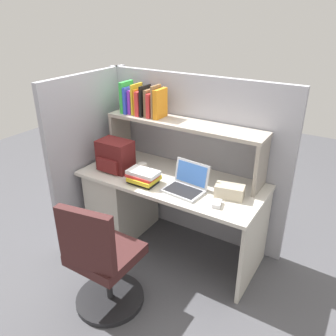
{
  "coord_description": "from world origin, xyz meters",
  "views": [
    {
      "loc": [
        1.34,
        -2.22,
        2.05
      ],
      "look_at": [
        0.0,
        -0.05,
        0.85
      ],
      "focal_mm": 36.29,
      "sensor_mm": 36.0,
      "label": 1
    }
  ],
  "objects_px": {
    "backpack": "(115,156)",
    "paper_cup": "(142,168)",
    "office_chair": "(102,265)",
    "computer_mouse": "(217,204)",
    "laptop": "(186,184)",
    "tissue_box": "(230,191)"
  },
  "relations": [
    {
      "from": "backpack",
      "to": "computer_mouse",
      "type": "xyz_separation_m",
      "value": [
        1.04,
        -0.09,
        -0.12
      ]
    },
    {
      "from": "tissue_box",
      "to": "paper_cup",
      "type": "bearing_deg",
      "value": 168.34
    },
    {
      "from": "backpack",
      "to": "tissue_box",
      "type": "relative_size",
      "value": 1.36
    },
    {
      "from": "laptop",
      "to": "backpack",
      "type": "height_order",
      "value": "backpack"
    },
    {
      "from": "computer_mouse",
      "to": "paper_cup",
      "type": "distance_m",
      "value": 0.82
    },
    {
      "from": "laptop",
      "to": "paper_cup",
      "type": "height_order",
      "value": "laptop"
    },
    {
      "from": "backpack",
      "to": "laptop",
      "type": "bearing_deg",
      "value": -0.11
    },
    {
      "from": "paper_cup",
      "to": "tissue_box",
      "type": "distance_m",
      "value": 0.83
    },
    {
      "from": "backpack",
      "to": "tissue_box",
      "type": "xyz_separation_m",
      "value": [
        1.07,
        0.08,
        -0.08
      ]
    },
    {
      "from": "laptop",
      "to": "office_chair",
      "type": "relative_size",
      "value": 0.36
    },
    {
      "from": "laptop",
      "to": "tissue_box",
      "type": "distance_m",
      "value": 0.34
    },
    {
      "from": "computer_mouse",
      "to": "tissue_box",
      "type": "bearing_deg",
      "value": 66.56
    },
    {
      "from": "backpack",
      "to": "tissue_box",
      "type": "height_order",
      "value": "backpack"
    },
    {
      "from": "backpack",
      "to": "paper_cup",
      "type": "distance_m",
      "value": 0.27
    },
    {
      "from": "office_chair",
      "to": "paper_cup",
      "type": "bearing_deg",
      "value": -84.05
    },
    {
      "from": "backpack",
      "to": "computer_mouse",
      "type": "distance_m",
      "value": 1.05
    },
    {
      "from": "laptop",
      "to": "computer_mouse",
      "type": "height_order",
      "value": "laptop"
    },
    {
      "from": "computer_mouse",
      "to": "tissue_box",
      "type": "height_order",
      "value": "tissue_box"
    },
    {
      "from": "paper_cup",
      "to": "office_chair",
      "type": "xyz_separation_m",
      "value": [
        0.23,
        -0.83,
        -0.38
      ]
    },
    {
      "from": "laptop",
      "to": "computer_mouse",
      "type": "relative_size",
      "value": 3.19
    },
    {
      "from": "backpack",
      "to": "paper_cup",
      "type": "xyz_separation_m",
      "value": [
        0.24,
        0.08,
        -0.09
      ]
    },
    {
      "from": "backpack",
      "to": "office_chair",
      "type": "bearing_deg",
      "value": -57.91
    }
  ]
}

